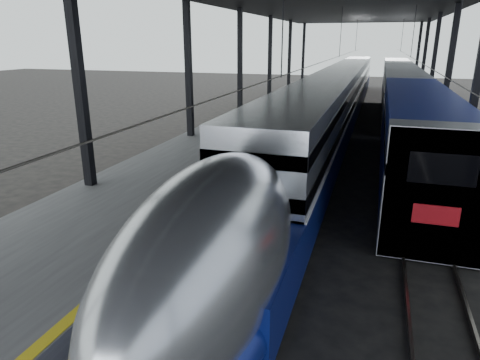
% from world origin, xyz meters
% --- Properties ---
extents(ground, '(160.00, 160.00, 0.00)m').
position_xyz_m(ground, '(0.00, 0.00, 0.00)').
color(ground, black).
rests_on(ground, ground).
extents(platform, '(6.00, 80.00, 1.00)m').
position_xyz_m(platform, '(-3.50, 20.00, 0.50)').
color(platform, '#4C4C4F').
rests_on(platform, ground).
extents(yellow_strip, '(0.30, 80.00, 0.01)m').
position_xyz_m(yellow_strip, '(-0.70, 20.00, 1.00)').
color(yellow_strip, gold).
rests_on(yellow_strip, platform).
extents(rails, '(6.52, 80.00, 0.16)m').
position_xyz_m(rails, '(4.50, 20.00, 0.08)').
color(rails, slate).
rests_on(rails, ground).
extents(tgv_train, '(3.08, 65.20, 4.41)m').
position_xyz_m(tgv_train, '(2.00, 26.15, 2.06)').
color(tgv_train, '#B4B7BB').
rests_on(tgv_train, ground).
extents(second_train, '(3.10, 56.05, 4.27)m').
position_xyz_m(second_train, '(7.00, 31.30, 2.16)').
color(second_train, navy).
rests_on(second_train, ground).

